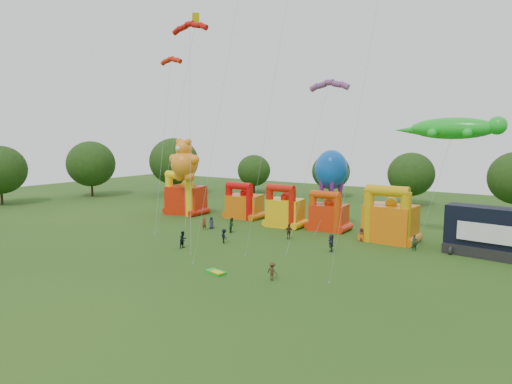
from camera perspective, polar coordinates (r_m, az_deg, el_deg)
The scene contains 24 objects.
ground at distance 42.50m, azimuth -13.85°, elevation -10.57°, with size 160.00×160.00×0.00m, color #204A14.
tree_ring at distance 42.34m, azimuth -14.58°, elevation -1.95°, with size 125.23×127.35×12.07m.
bouncy_castle_0 at distance 74.66m, azimuth -8.89°, elevation -0.69°, with size 6.41×5.60×7.05m.
bouncy_castle_1 at distance 70.11m, azimuth -1.57°, elevation -1.54°, with size 5.57×4.80×5.66m.
bouncy_castle_2 at distance 63.71m, azimuth 3.59°, elevation -2.30°, with size 4.96×4.14×6.03m.
bouncy_castle_3 at distance 62.06m, azimuth 9.02°, elevation -2.83°, with size 4.92×4.10×5.47m.
bouncy_castle_4 at distance 57.07m, azimuth 16.38°, elevation -3.39°, with size 5.92×4.88×6.92m.
stage_trailer at distance 54.04m, azimuth 27.02°, elevation -4.54°, with size 8.64×4.10×5.31m.
teddy_bear_kite at distance 68.98m, azimuth -8.90°, elevation 0.79°, with size 7.67×7.22×12.33m.
gecko_kite at distance 57.04m, azimuth 22.19°, elevation 2.98°, with size 12.38×6.49×14.92m.
octopus_kite at distance 62.90m, azimuth 9.33°, elevation 2.11°, with size 4.49×7.25×10.84m.
parafoil_kites at distance 57.35m, azimuth -8.69°, elevation 6.78°, with size 29.53×14.60×27.49m.
diamond_kites at distance 48.22m, azimuth -0.95°, elevation 9.09°, with size 28.09×12.70×31.68m.
folded_kite_bundle at distance 43.06m, azimuth -5.02°, elevation -9.96°, with size 2.17×1.43×0.31m.
spectator_0 at distance 62.69m, azimuth -5.59°, elevation -3.84°, with size 0.82×0.53×1.68m, color #25293E.
spectator_1 at distance 61.84m, azimuth -6.48°, elevation -4.01°, with size 0.61×0.40×1.67m, color maroon.
spectator_2 at distance 60.16m, azimuth -3.02°, elevation -4.14°, with size 0.96×0.75×1.97m, color #173B1B.
spectator_3 at distance 54.39m, azimuth -4.01°, elevation -5.53°, with size 1.09×0.63×1.69m, color black.
spectator_4 at distance 56.39m, azimuth 4.13°, elevation -4.97°, with size 1.10×0.46×1.88m, color #403219.
spectator_5 at distance 51.17m, azimuth 9.36°, elevation -6.28°, with size 1.81×0.57×1.95m, color #272A41.
spectator_6 at distance 56.66m, azimuth 13.07°, elevation -5.20°, with size 0.80×0.52×1.65m, color #541F18.
spectator_7 at distance 53.65m, azimuth 19.20°, elevation -6.02°, with size 0.67×0.44×1.84m, color #163920.
spectator_8 at distance 52.64m, azimuth -9.09°, elevation -5.89°, with size 0.94×0.74×1.94m, color black.
spectator_9 at distance 40.91m, azimuth 2.04°, elevation -9.87°, with size 1.05×0.60×1.63m, color #3C2D18.
Camera 1 is at (30.02, -27.20, 12.84)m, focal length 32.00 mm.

